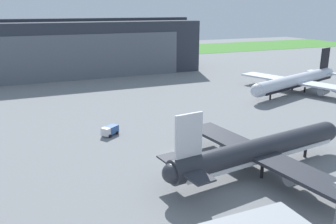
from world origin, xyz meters
TOP-DOWN VIEW (x-y plane):
  - ground_plane at (0.00, 0.00)m, footprint 440.00×440.00m
  - grass_field_strip at (0.00, 161.97)m, footprint 440.00×56.00m
  - maintenance_hangar at (1.61, 98.11)m, footprint 93.16×33.20m
  - airliner_near_left at (9.38, -12.33)m, footprint 38.42×33.80m
  - airliner_far_right at (58.17, 31.67)m, footprint 46.11×41.58m
  - baggage_tug at (-9.71, 15.67)m, footprint 4.37×3.86m

SIDE VIEW (x-z plane):
  - ground_plane at x=0.00m, z-range 0.00..0.00m
  - grass_field_strip at x=0.00m, z-range 0.00..0.08m
  - baggage_tug at x=-9.71m, z-range 0.13..2.18m
  - airliner_far_right at x=58.17m, z-range -2.91..10.48m
  - airliner_near_left at x=9.38m, z-range -2.44..10.29m
  - maintenance_hangar at x=1.61m, z-range -0.46..22.65m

